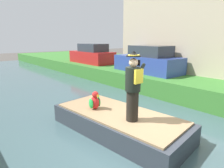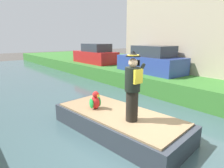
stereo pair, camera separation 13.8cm
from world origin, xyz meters
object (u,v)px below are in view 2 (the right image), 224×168
(boat, at_px, (118,122))
(person_pirate, at_px, (133,87))
(parrot_plush, at_px, (95,101))
(parked_car_blue, at_px, (151,61))
(parked_car_red, at_px, (95,55))

(boat, bearing_deg, person_pirate, -98.26)
(person_pirate, bearing_deg, parrot_plush, 112.06)
(parrot_plush, height_order, parked_car_blue, parked_car_blue)
(boat, distance_m, parked_car_blue, 6.01)
(parrot_plush, relative_size, parked_car_red, 0.14)
(parked_car_blue, bearing_deg, person_pirate, -144.98)
(person_pirate, height_order, parrot_plush, person_pirate)
(boat, relative_size, parked_car_blue, 1.06)
(boat, xyz_separation_m, parrot_plush, (-0.35, 0.69, 0.55))
(boat, distance_m, parked_car_red, 10.01)
(person_pirate, bearing_deg, parked_car_red, 72.13)
(person_pirate, distance_m, parked_car_red, 10.55)
(boat, distance_m, person_pirate, 1.40)
(parked_car_red, bearing_deg, parked_car_blue, -90.00)
(parrot_plush, xyz_separation_m, parked_car_blue, (5.43, 2.28, 0.65))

